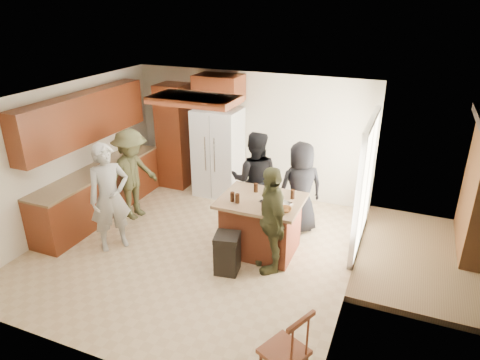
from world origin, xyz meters
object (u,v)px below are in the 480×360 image
at_px(person_counter, 132,175).
at_px(person_front_left, 110,198).
at_px(person_behind_left, 255,180).
at_px(refrigerator, 218,153).
at_px(person_side_right, 271,220).
at_px(trash_bin, 227,253).
at_px(person_behind_right, 300,188).
at_px(kitchen_island, 261,225).
at_px(spindle_chair, 286,352).

bearing_deg(person_counter, person_front_left, -152.13).
bearing_deg(person_behind_left, refrigerator, -53.99).
relative_size(person_behind_left, person_side_right, 1.05).
bearing_deg(trash_bin, person_behind_right, 68.09).
relative_size(kitchen_island, trash_bin, 2.03).
height_order(person_front_left, kitchen_island, person_front_left).
xyz_separation_m(person_front_left, trash_bin, (2.01, 0.06, -0.58)).
bearing_deg(person_behind_right, spindle_chair, 66.21).
height_order(person_front_left, refrigerator, refrigerator).
xyz_separation_m(person_behind_left, person_side_right, (0.71, -1.21, -0.04)).
xyz_separation_m(person_behind_right, person_side_right, (-0.10, -1.29, 0.02)).
bearing_deg(person_behind_left, person_behind_right, 171.27).
height_order(kitchen_island, spindle_chair, spindle_chair).
bearing_deg(person_side_right, person_front_left, -115.72).
distance_m(person_behind_left, spindle_chair, 3.58).
bearing_deg(trash_bin, person_behind_left, 95.60).
distance_m(person_behind_left, kitchen_island, 1.00).
relative_size(person_side_right, refrigerator, 0.92).
relative_size(person_side_right, person_counter, 0.98).
distance_m(person_counter, refrigerator, 1.85).
bearing_deg(person_counter, refrigerator, -21.65).
bearing_deg(refrigerator, person_front_left, -105.41).
distance_m(person_behind_left, person_side_right, 1.41).
height_order(person_side_right, spindle_chair, person_side_right).
bearing_deg(kitchen_island, trash_bin, -109.60).
bearing_deg(person_front_left, kitchen_island, -35.53).
relative_size(person_front_left, person_counter, 1.05).
xyz_separation_m(person_behind_left, trash_bin, (0.15, -1.55, -0.55)).
bearing_deg(kitchen_island, person_front_left, -160.81).
xyz_separation_m(person_side_right, trash_bin, (-0.56, -0.34, -0.51)).
relative_size(refrigerator, kitchen_island, 1.41).
relative_size(person_behind_right, spindle_chair, 1.64).
bearing_deg(spindle_chair, trash_bin, 130.22).
xyz_separation_m(person_behind_right, person_counter, (-2.97, -0.67, 0.03)).
bearing_deg(person_behind_right, person_side_right, 49.21).
xyz_separation_m(person_front_left, kitchen_island, (2.28, 0.79, -0.42)).
xyz_separation_m(person_counter, trash_bin, (2.31, -0.96, -0.53)).
height_order(person_side_right, trash_bin, person_side_right).
distance_m(person_behind_left, refrigerator, 1.50).
relative_size(person_counter, kitchen_island, 1.33).
bearing_deg(person_side_right, kitchen_island, -177.71).
bearing_deg(person_side_right, refrigerator, -173.73).
distance_m(person_behind_right, person_counter, 3.04).
height_order(person_behind_left, person_behind_right, person_behind_left).
relative_size(person_behind_left, spindle_chair, 1.75).
bearing_deg(person_side_right, person_counter, -136.65).
relative_size(person_behind_right, person_counter, 0.96).
bearing_deg(trash_bin, person_side_right, 31.13).
xyz_separation_m(person_counter, kitchen_island, (2.58, -0.22, -0.37)).
bearing_deg(trash_bin, kitchen_island, 70.40).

